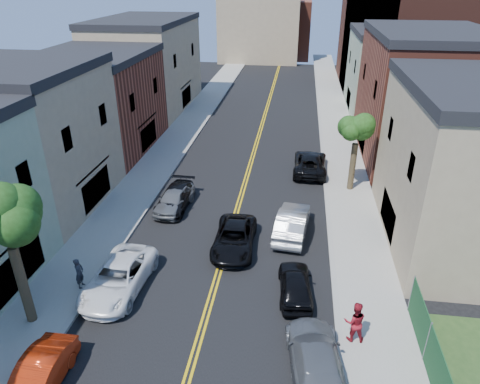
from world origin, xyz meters
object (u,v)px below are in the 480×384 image
at_px(red_sedan, 38,378).
at_px(grey_car_left, 174,199).
at_px(black_car_right, 295,284).
at_px(pedestrian_left, 79,273).
at_px(black_car_left, 175,198).
at_px(pedestrian_right, 355,322).
at_px(black_suv_lane, 234,238).
at_px(grey_car_right, 316,360).
at_px(silver_car_right, 292,222).
at_px(white_pickup, 119,277).
at_px(dark_car_right_far, 310,163).

distance_m(red_sedan, grey_car_left, 14.97).
distance_m(black_car_right, pedestrian_left, 10.88).
bearing_deg(black_car_left, pedestrian_right, -43.07).
xyz_separation_m(black_car_right, black_suv_lane, (-3.63, 3.74, 0.02)).
relative_size(grey_car_right, silver_car_right, 1.03).
height_order(red_sedan, pedestrian_left, pedestrian_left).
distance_m(grey_car_right, pedestrian_left, 12.32).
relative_size(white_pickup, grey_car_right, 1.05).
distance_m(grey_car_left, black_suv_lane, 6.33).
height_order(black_suv_lane, pedestrian_right, pedestrian_right).
relative_size(red_sedan, black_car_right, 1.04).
bearing_deg(grey_car_right, silver_car_right, -90.54).
relative_size(black_car_right, pedestrian_left, 2.40).
bearing_deg(pedestrian_left, red_sedan, -171.15).
distance_m(red_sedan, white_pickup, 6.28).
relative_size(black_car_left, pedestrian_left, 2.87).
bearing_deg(pedestrian_left, dark_car_right_far, -37.70).
height_order(red_sedan, grey_car_left, grey_car_left).
relative_size(pedestrian_left, pedestrian_right, 0.85).
height_order(black_car_right, pedestrian_left, pedestrian_left).
bearing_deg(black_car_right, black_suv_lane, -50.50).
relative_size(red_sedan, grey_car_left, 0.96).
bearing_deg(dark_car_right_far, black_suv_lane, 70.40).
xyz_separation_m(red_sedan, pedestrian_right, (12.20, 4.23, 0.44)).
bearing_deg(pedestrian_right, white_pickup, -12.15).
height_order(white_pickup, black_suv_lane, white_pickup).
distance_m(grey_car_left, pedestrian_right, 15.30).
height_order(grey_car_left, black_car_left, grey_car_left).
height_order(black_car_right, pedestrian_right, pedestrian_right).
bearing_deg(pedestrian_right, silver_car_right, -73.45).
distance_m(white_pickup, grey_car_right, 10.55).
bearing_deg(pedestrian_left, white_pickup, -86.04).
bearing_deg(black_car_left, grey_car_right, -52.35).
bearing_deg(silver_car_right, pedestrian_left, 38.84).
relative_size(black_car_left, grey_car_right, 0.92).
bearing_deg(grey_car_right, black_suv_lane, -69.05).
relative_size(grey_car_right, pedestrian_left, 3.11).
bearing_deg(dark_car_right_far, white_pickup, 60.32).
bearing_deg(grey_car_left, pedestrian_left, -99.09).
bearing_deg(dark_car_right_far, black_car_left, 39.68).
bearing_deg(pedestrian_right, grey_car_right, 47.32).
height_order(grey_car_left, grey_car_right, grey_car_right).
height_order(black_car_left, silver_car_right, silver_car_right).
distance_m(black_suv_lane, pedestrian_left, 8.61).
relative_size(red_sedan, silver_car_right, 0.83).
xyz_separation_m(grey_car_right, silver_car_right, (-1.24, 10.47, 0.07)).
distance_m(white_pickup, black_car_right, 8.91).
distance_m(white_pickup, grey_car_left, 8.70).
xyz_separation_m(silver_car_right, pedestrian_left, (-10.50, -6.74, 0.16)).
bearing_deg(silver_car_right, black_suv_lane, 37.61).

